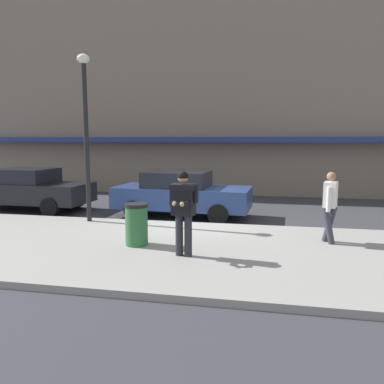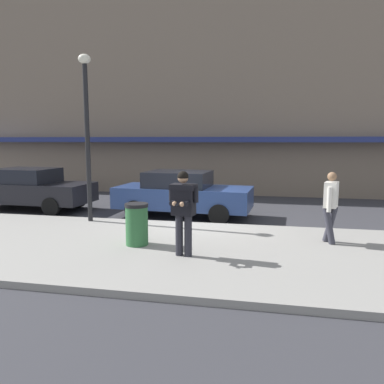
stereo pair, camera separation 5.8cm
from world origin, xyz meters
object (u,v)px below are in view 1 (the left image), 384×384
at_px(parked_sedan_near, 29,189).
at_px(trash_bin, 136,224).
at_px(parked_sedan_mid, 181,194).
at_px(pedestrian_in_light_coat, 330,203).
at_px(street_lamp_post, 86,121).
at_px(man_texting_on_phone, 183,204).

distance_m(parked_sedan_near, trash_bin, 7.02).
relative_size(parked_sedan_mid, pedestrian_in_light_coat, 2.71).
xyz_separation_m(parked_sedan_near, street_lamp_post, (3.36, -1.95, 2.35)).
height_order(parked_sedan_near, parked_sedan_mid, same).
distance_m(man_texting_on_phone, pedestrian_in_light_coat, 3.60).
bearing_deg(pedestrian_in_light_coat, man_texting_on_phone, -151.99).
height_order(pedestrian_in_light_coat, street_lamp_post, street_lamp_post).
distance_m(parked_sedan_near, street_lamp_post, 4.54).
relative_size(parked_sedan_near, trash_bin, 4.66).
relative_size(pedestrian_in_light_coat, street_lamp_post, 0.35).
bearing_deg(man_texting_on_phone, street_lamp_post, 141.44).
height_order(street_lamp_post, trash_bin, street_lamp_post).
height_order(man_texting_on_phone, street_lamp_post, street_lamp_post).
relative_size(man_texting_on_phone, street_lamp_post, 0.37).
relative_size(parked_sedan_near, street_lamp_post, 0.94).
height_order(pedestrian_in_light_coat, trash_bin, pedestrian_in_light_coat).
xyz_separation_m(parked_sedan_mid, pedestrian_in_light_coat, (4.27, -2.95, 0.32)).
relative_size(pedestrian_in_light_coat, trash_bin, 1.74).
xyz_separation_m(parked_sedan_near, man_texting_on_phone, (6.90, -4.77, 0.46)).
bearing_deg(trash_bin, pedestrian_in_light_coat, 13.63).
bearing_deg(parked_sedan_near, trash_bin, -36.36).
bearing_deg(man_texting_on_phone, parked_sedan_near, 145.34).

